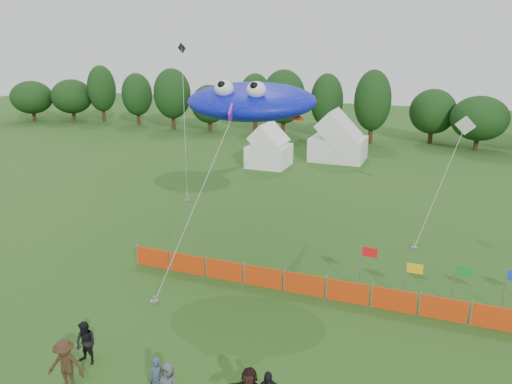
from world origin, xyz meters
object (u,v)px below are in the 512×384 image
(tent_right, at_px, (338,141))
(barrier_fence, at_px, (325,288))
(spectator_a, at_px, (157,380))
(stingray_kite, at_px, (255,101))
(spectator_b, at_px, (86,343))
(spectator_c, at_px, (66,366))
(tent_left, at_px, (269,149))

(tent_right, relative_size, barrier_fence, 0.26)
(spectator_a, bearing_deg, stingray_kite, 86.16)
(barrier_fence, xyz_separation_m, spectator_b, (-6.84, -7.74, 0.32))
(tent_right, xyz_separation_m, stingray_kite, (0.49, -23.25, 6.39))
(spectator_c, height_order, stingray_kite, stingray_kite)
(barrier_fence, xyz_separation_m, spectator_a, (-3.43, -8.49, 0.28))
(spectator_c, xyz_separation_m, stingray_kite, (1.66, 12.90, 7.30))
(spectator_c, bearing_deg, tent_right, 74.12)
(spectator_a, height_order, spectator_c, spectator_c)
(tent_right, distance_m, spectator_a, 35.56)
(spectator_a, bearing_deg, tent_left, 92.96)
(spectator_a, relative_size, stingray_kite, 0.10)
(spectator_b, height_order, stingray_kite, stingray_kite)
(spectator_a, height_order, stingray_kite, stingray_kite)
(tent_left, height_order, spectator_b, tent_left)
(barrier_fence, distance_m, spectator_a, 9.16)
(barrier_fence, xyz_separation_m, spectator_c, (-6.49, -9.15, 0.44))
(tent_left, xyz_separation_m, spectator_a, (7.27, -30.73, -0.83))
(tent_left, relative_size, spectator_b, 2.21)
(tent_right, xyz_separation_m, spectator_a, (1.89, -35.49, -1.06))
(tent_left, height_order, barrier_fence, tent_left)
(tent_left, relative_size, barrier_fence, 0.18)
(tent_right, bearing_deg, stingray_kite, -88.78)
(tent_left, height_order, stingray_kite, stingray_kite)
(tent_right, bearing_deg, spectator_a, -86.95)
(tent_left, distance_m, spectator_b, 30.24)
(tent_left, xyz_separation_m, tent_right, (5.38, 4.76, 0.23))
(tent_left, bearing_deg, tent_right, 41.52)
(spectator_c, bearing_deg, spectator_a, -1.82)
(tent_right, distance_m, spectator_b, 34.79)
(tent_left, xyz_separation_m, stingray_kite, (5.87, -18.49, 6.62))
(spectator_a, bearing_deg, barrier_fence, 57.61)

